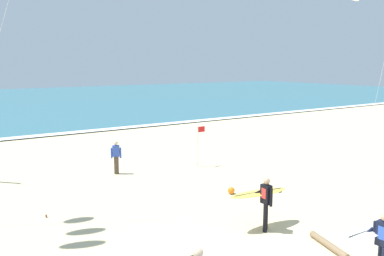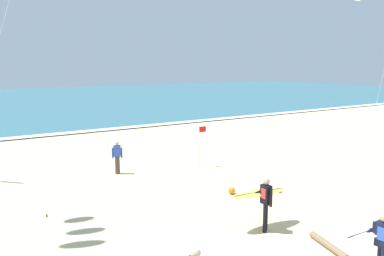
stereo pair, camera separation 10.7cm
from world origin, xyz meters
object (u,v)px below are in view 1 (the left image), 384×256
at_px(bystander_blue_top, 116,157).
at_px(lifeguard_flag, 199,142).
at_px(surfer_lead, 262,197).
at_px(driftwood_log, 329,245).
at_px(beach_ball, 231,191).
at_px(surfer_third, 376,237).

height_order(bystander_blue_top, lifeguard_flag, lifeguard_flag).
bearing_deg(surfer_lead, driftwood_log, -73.80).
bearing_deg(surfer_lead, lifeguard_flag, 69.47).
relative_size(lifeguard_flag, beach_ball, 7.50).
relative_size(bystander_blue_top, beach_ball, 5.68).
height_order(lifeguard_flag, driftwood_log, lifeguard_flag).
relative_size(lifeguard_flag, driftwood_log, 1.30).
bearing_deg(driftwood_log, bystander_blue_top, 99.61).
distance_m(surfer_lead, surfer_third, 3.71).
height_order(surfer_lead, beach_ball, surfer_lead).
height_order(surfer_third, lifeguard_flag, lifeguard_flag).
bearing_deg(lifeguard_flag, beach_ball, -108.26).
xyz_separation_m(surfer_third, driftwood_log, (0.40, 1.63, -0.95)).
distance_m(beach_ball, driftwood_log, 5.35).
xyz_separation_m(surfer_lead, bystander_blue_top, (-1.20, 8.57, -0.24)).
xyz_separation_m(beach_ball, driftwood_log, (-0.79, -5.29, -0.04)).
bearing_deg(lifeguard_flag, driftwood_log, -103.00).
relative_size(surfer_lead, beach_ball, 7.83).
height_order(surfer_lead, bystander_blue_top, surfer_lead).
height_order(surfer_lead, surfer_third, same).
xyz_separation_m(surfer_third, beach_ball, (1.20, 6.92, -0.91)).
height_order(beach_ball, driftwood_log, beach_ball).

